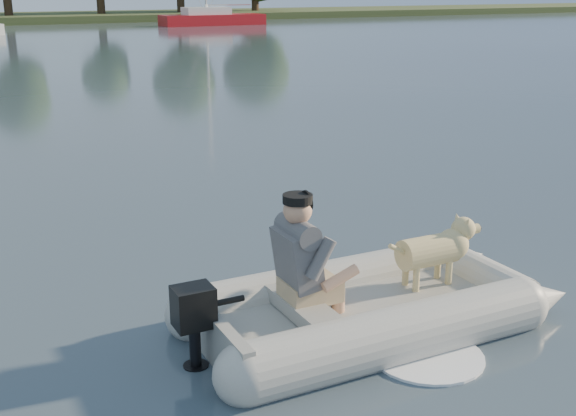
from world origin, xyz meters
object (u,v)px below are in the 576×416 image
dinghy (373,262)px  dog (428,256)px  man (300,254)px  sailboat (212,19)px

dinghy → dog: dinghy is taller
dinghy → man: man is taller
man → sailboat: size_ratio=0.10×
man → dog: man is taller
man → dog: 1.46m
man → sailboat: sailboat is taller
man → sailboat: bearing=69.8°
dog → dinghy: bearing=-175.4°
dog → sailboat: size_ratio=0.09×
man → dog: (1.44, 0.01, -0.28)m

